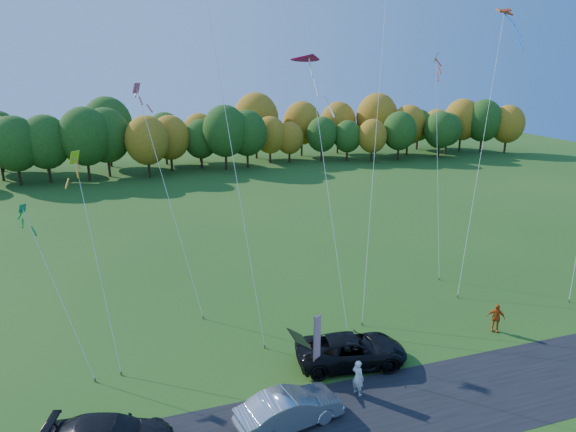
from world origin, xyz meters
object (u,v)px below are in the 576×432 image
object	(u,v)px
silver_sedan	(289,409)
feather_flag	(316,341)
black_suv	(351,350)
person_east	(496,318)

from	to	relation	value
silver_sedan	feather_flag	world-z (taller)	feather_flag
black_suv	silver_sedan	world-z (taller)	black_suv
black_suv	silver_sedan	size ratio (longest dim) A/B	1.22
silver_sedan	feather_flag	size ratio (longest dim) A/B	1.31
person_east	feather_flag	xyz separation A→B (m)	(-12.25, -1.28, 1.40)
black_suv	person_east	bearing A→B (deg)	-78.75
black_suv	silver_sedan	bearing A→B (deg)	135.55
person_east	feather_flag	bearing A→B (deg)	-133.41
silver_sedan	person_east	world-z (taller)	person_east
silver_sedan	person_east	bearing A→B (deg)	-85.07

